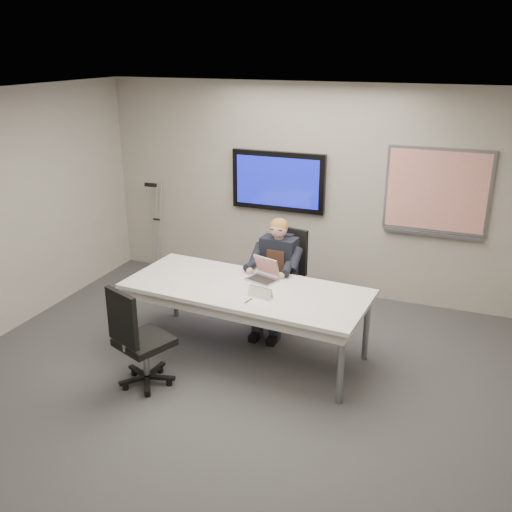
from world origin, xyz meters
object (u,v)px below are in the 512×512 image
at_px(conference_table, 246,295).
at_px(office_chair_far, 281,294).
at_px(seated_person, 274,288).
at_px(laptop, 264,274).
at_px(office_chair_near, 141,356).

height_order(conference_table, office_chair_far, office_chair_far).
bearing_deg(seated_person, laptop, -84.11).
height_order(office_chair_far, office_chair_near, office_chair_far).
bearing_deg(office_chair_near, office_chair_far, -91.48).
bearing_deg(office_chair_far, seated_person, -80.57).
distance_m(seated_person, laptop, 0.48).
bearing_deg(conference_table, office_chair_near, -122.93).
relative_size(office_chair_far, laptop, 2.92).
bearing_deg(office_chair_far, office_chair_near, -101.69).
height_order(office_chair_far, seated_person, seated_person).
xyz_separation_m(office_chair_far, office_chair_near, (-0.81, -1.88, -0.02)).
bearing_deg(office_chair_far, laptop, -77.86).
distance_m(conference_table, laptop, 0.34).
relative_size(seated_person, laptop, 3.41).
xyz_separation_m(office_chair_far, seated_person, (-0.01, -0.26, 0.18)).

